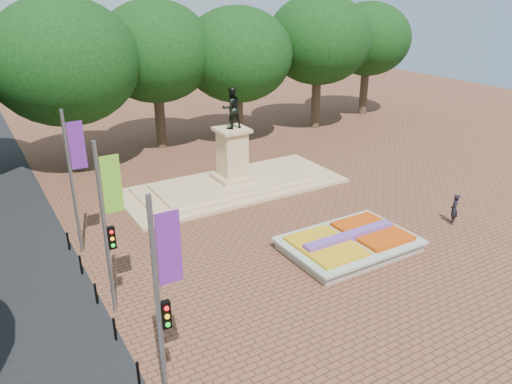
% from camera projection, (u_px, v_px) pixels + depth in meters
% --- Properties ---
extents(ground, '(90.00, 90.00, 0.00)m').
position_uv_depth(ground, '(308.00, 238.00, 25.45)').
color(ground, brown).
rests_on(ground, ground).
extents(flower_bed, '(6.30, 4.30, 0.91)m').
position_uv_depth(flower_bed, '(350.00, 243.00, 24.20)').
color(flower_bed, gray).
rests_on(flower_bed, ground).
extents(monument, '(14.00, 6.00, 6.40)m').
position_uv_depth(monument, '(233.00, 175.00, 31.44)').
color(monument, tan).
rests_on(monument, ground).
extents(tree_row_back, '(44.80, 8.80, 10.43)m').
position_uv_depth(tree_row_back, '(196.00, 59.00, 38.24)').
color(tree_row_back, '#34271C').
rests_on(tree_row_back, ground).
extents(banner_poles, '(0.88, 11.17, 7.00)m').
position_uv_depth(banner_poles, '(110.00, 225.00, 18.14)').
color(banner_poles, slate).
rests_on(banner_poles, ground).
extents(bollard_row, '(0.12, 13.12, 0.98)m').
position_uv_depth(bollard_row, '(105.00, 310.00, 18.98)').
color(bollard_row, black).
rests_on(bollard_row, ground).
extents(pedestrian, '(0.73, 0.68, 1.68)m').
position_uv_depth(pedestrian, '(454.00, 209.00, 26.72)').
color(pedestrian, black).
rests_on(pedestrian, ground).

